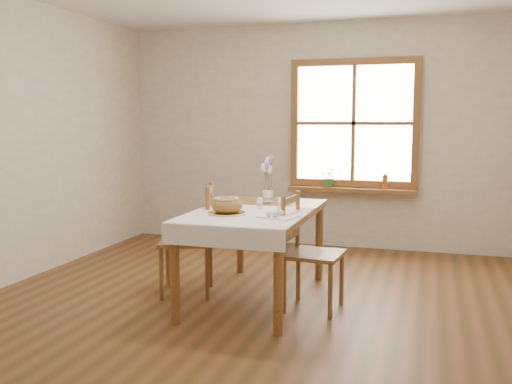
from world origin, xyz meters
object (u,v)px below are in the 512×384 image
chair_right (314,252)px  chair_left (186,239)px  flower_vase (268,197)px  dining_table (256,220)px  bread_plate (227,213)px

chair_right → chair_left: bearing=90.5°
flower_vase → chair_left: bearing=-140.6°
dining_table → bread_plate: (-0.14, -0.32, 0.10)m
chair_right → flower_vase: bearing=48.3°
bread_plate → flower_vase: bearing=81.3°
dining_table → bread_plate: size_ratio=5.61×
chair_left → flower_vase: chair_left is taller
chair_right → bread_plate: chair_right is taller
chair_left → chair_right: 1.12m
dining_table → chair_left: chair_left is taller
dining_table → chair_right: bearing=-13.8°
dining_table → flower_vase: size_ratio=15.80×
chair_right → flower_vase: chair_right is taller
chair_left → chair_right: size_ratio=1.04×
chair_right → flower_vase: size_ratio=9.02×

